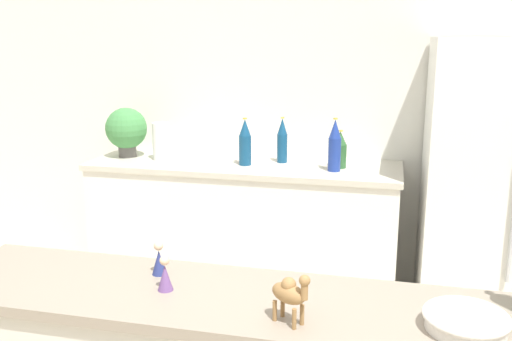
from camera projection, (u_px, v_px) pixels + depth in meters
wall_back at (322, 104)px, 3.75m from camera, size 8.00×0.06×2.55m
back_counter at (244, 232)px, 3.72m from camera, size 1.96×0.63×0.93m
refrigerator at (511, 192)px, 3.21m from camera, size 0.95×0.73×1.71m
potted_plant at (126, 130)px, 3.75m from camera, size 0.27×0.27×0.33m
paper_towel_roll at (161, 141)px, 3.67m from camera, size 0.11×0.11×0.24m
back_bottle_0 at (340, 150)px, 3.45m from camera, size 0.08×0.08×0.23m
back_bottle_1 at (245, 143)px, 3.52m from camera, size 0.08×0.08×0.30m
back_bottle_2 at (335, 146)px, 3.36m from camera, size 0.08×0.08×0.32m
back_bottle_3 at (282, 141)px, 3.59m from camera, size 0.07×0.07×0.29m
fruit_bowl at (466, 321)px, 1.55m from camera, size 0.23×0.23×0.05m
camel_figurine at (290, 293)px, 1.57m from camera, size 0.13×0.10×0.16m
wise_man_figurine_blue at (165, 275)px, 1.79m from camera, size 0.05×0.05×0.12m
wise_man_figurine_crimson at (159, 260)px, 1.91m from camera, size 0.05×0.05×0.12m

